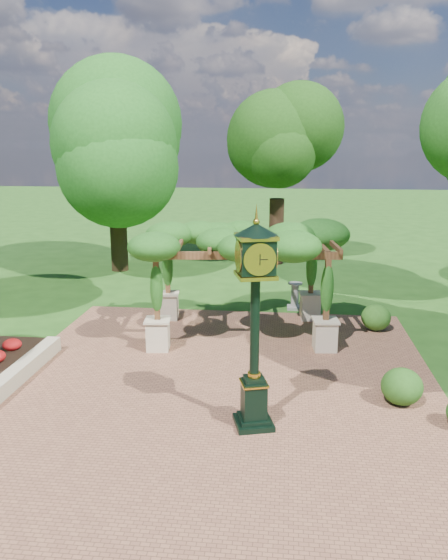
# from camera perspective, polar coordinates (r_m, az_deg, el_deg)

# --- Properties ---
(ground) EXTENTS (120.00, 120.00, 0.00)m
(ground) POSITION_cam_1_polar(r_m,az_deg,el_deg) (11.47, -1.48, -13.78)
(ground) COLOR #1E4714
(ground) RESTS_ON ground
(brick_plaza) EXTENTS (10.00, 12.00, 0.04)m
(brick_plaza) POSITION_cam_1_polar(r_m,az_deg,el_deg) (12.35, -0.82, -11.56)
(brick_plaza) COLOR brown
(brick_plaza) RESTS_ON ground
(border_wall) EXTENTS (0.35, 5.00, 0.40)m
(border_wall) POSITION_cam_1_polar(r_m,az_deg,el_deg) (13.21, -21.65, -9.99)
(border_wall) COLOR #C6B793
(border_wall) RESTS_ON ground
(pedestal_clock) EXTENTS (0.98, 0.98, 4.03)m
(pedestal_clock) POSITION_cam_1_polar(r_m,az_deg,el_deg) (10.06, 3.27, -2.94)
(pedestal_clock) COLOR black
(pedestal_clock) RESTS_ON brick_plaza
(pergola) EXTENTS (5.45, 3.76, 3.23)m
(pergola) POSITION_cam_1_polar(r_m,az_deg,el_deg) (15.24, 1.77, 3.80)
(pergola) COLOR beige
(pergola) RESTS_ON brick_plaza
(sundial) EXTENTS (0.50, 0.50, 0.90)m
(sundial) POSITION_cam_1_polar(r_m,az_deg,el_deg) (18.34, 7.42, -1.82)
(sundial) COLOR #98978F
(sundial) RESTS_ON ground
(shrub_mid) EXTENTS (0.87, 0.87, 0.78)m
(shrub_mid) POSITION_cam_1_polar(r_m,az_deg,el_deg) (12.19, 18.09, -10.53)
(shrub_mid) COLOR #204914
(shrub_mid) RESTS_ON brick_plaza
(shrub_back) EXTENTS (1.13, 1.13, 0.77)m
(shrub_back) POSITION_cam_1_polar(r_m,az_deg,el_deg) (16.63, 15.60, -3.78)
(shrub_back) COLOR #2B5A1A
(shrub_back) RESTS_ON brick_plaza
(tree_west_far) EXTENTS (5.06, 5.06, 7.83)m
(tree_west_far) POSITION_cam_1_polar(r_m,az_deg,el_deg) (23.79, -11.38, 13.77)
(tree_west_far) COLOR #302312
(tree_west_far) RESTS_ON ground
(tree_north) EXTENTS (4.04, 4.04, 7.71)m
(tree_north) POSITION_cam_1_polar(r_m,az_deg,el_deg) (24.86, 5.69, 13.74)
(tree_north) COLOR #311D13
(tree_north) RESTS_ON ground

